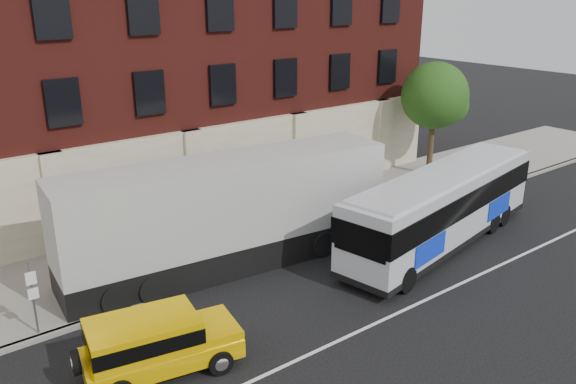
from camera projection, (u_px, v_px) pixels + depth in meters
ground at (383, 332)px, 17.98m from camera, size 120.00×120.00×0.00m
sidewalk at (228, 237)px, 24.69m from camera, size 60.00×6.00×0.15m
kerb at (270, 262)px, 22.45m from camera, size 60.00×0.25×0.15m
lane_line at (372, 325)px, 18.35m from camera, size 60.00×0.12×0.01m
building at (136, 41)px, 28.14m from camera, size 30.00×12.10×15.00m
sign_pole at (33, 295)px, 17.23m from camera, size 0.30×0.20×2.50m
street_tree at (435, 98)px, 31.39m from camera, size 3.60×3.60×6.20m
city_bus at (442, 205)px, 23.56m from camera, size 11.73×4.50×3.15m
yellow_suv at (154, 342)px, 15.80m from camera, size 4.59×2.55×1.71m
shipping_container at (229, 214)px, 21.67m from camera, size 12.76×3.78×4.19m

